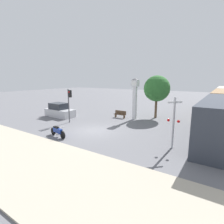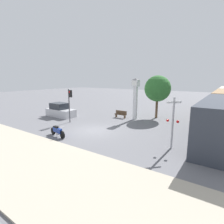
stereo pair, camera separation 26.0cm
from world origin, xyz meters
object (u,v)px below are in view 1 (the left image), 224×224
traffic_light (69,100)px  bench (120,114)px  parked_car (60,111)px  clock_tower (135,93)px  street_tree (157,89)px  motorcycle (58,131)px  railroad_crossing_signal (174,121)px  freight_train (224,104)px

traffic_light → bench: (3.45, 5.35, -2.15)m
parked_car → clock_tower: bearing=25.6°
clock_tower → street_tree: (1.89, 2.32, 0.47)m
parked_car → bench: bearing=29.5°
clock_tower → bench: (-1.90, -0.26, -2.77)m
clock_tower → traffic_light: 7.78m
street_tree → parked_car: street_tree is taller
street_tree → motorcycle: bearing=-110.5°
railroad_crossing_signal → bench: size_ratio=2.33×
bench → street_tree: bearing=34.2°
traffic_light → railroad_crossing_signal: size_ratio=1.03×
railroad_crossing_signal → street_tree: street_tree is taller
freight_train → parked_car: (-18.15, -12.21, -0.95)m
traffic_light → parked_car: bearing=156.9°
traffic_light → railroad_crossing_signal: (11.73, -1.14, -0.61)m
freight_train → bench: freight_train is taller
motorcycle → traffic_light: bearing=133.8°
traffic_light → bench: traffic_light is taller
parked_car → motorcycle: bearing=-39.9°
street_tree → bench: street_tree is taller
traffic_light → railroad_crossing_signal: traffic_light is taller
railroad_crossing_signal → parked_car: (-15.38, 2.69, -1.29)m
clock_tower → parked_car: bearing=-155.8°
freight_train → railroad_crossing_signal: (-2.77, -14.91, 0.34)m
street_tree → bench: (-3.80, -2.58, -3.24)m
freight_train → railroad_crossing_signal: railroad_crossing_signal is taller
clock_tower → street_tree: street_tree is taller
motorcycle → traffic_light: 5.37m
clock_tower → bench: 3.37m
motorcycle → bench: motorcycle is taller
freight_train → bench: bearing=-142.7°
motorcycle → clock_tower: clock_tower is taller
traffic_light → street_tree: 10.80m
street_tree → traffic_light: bearing=-132.4°
clock_tower → railroad_crossing_signal: bearing=-46.6°
motorcycle → clock_tower: 10.39m
motorcycle → bench: size_ratio=1.39×
parked_car → freight_train: bearing=35.3°
traffic_light → street_tree: (7.25, 7.93, 1.09)m
railroad_crossing_signal → street_tree: 10.25m
clock_tower → traffic_light: (-5.36, -5.61, -0.62)m
freight_train → street_tree: street_tree is taller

